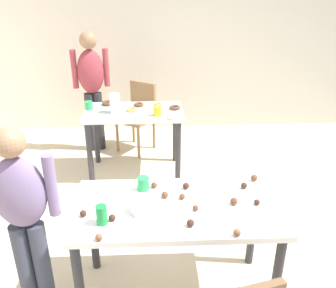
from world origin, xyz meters
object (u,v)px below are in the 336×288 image
pitcher_far (115,103)px  dining_table_near (176,218)px  chair_far_table (139,112)px  mixing_bowl (144,205)px  person_girl_near (23,210)px  soda_can (102,215)px  dining_table_far (134,121)px  person_adult_far (92,82)px

pitcher_far → dining_table_near: bearing=-72.9°
chair_far_table → mixing_bowl: 2.56m
person_girl_near → soda_can: person_girl_near is taller
chair_far_table → person_girl_near: size_ratio=0.65×
mixing_bowl → soda_can: soda_can is taller
mixing_bowl → pitcher_far: (-0.34, 1.83, 0.06)m
person_girl_near → mixing_bowl: bearing=1.2°
dining_table_near → chair_far_table: size_ratio=1.53×
pitcher_far → mixing_bowl: bearing=-79.5°
dining_table_far → pitcher_far: (-0.19, -0.06, 0.23)m
chair_far_table → pitcher_far: bearing=-107.4°
dining_table_near → person_girl_near: (-0.95, -0.07, 0.14)m
dining_table_far → pitcher_far: pitcher_far is taller
dining_table_far → person_adult_far: 0.88m
dining_table_far → person_girl_near: 2.00m
person_adult_far → pitcher_far: person_adult_far is taller
person_girl_near → pitcher_far: 1.89m
person_adult_far → pitcher_far: 0.77m
dining_table_near → chair_far_table: chair_far_table is taller
dining_table_far → mixing_bowl: mixing_bowl is taller
soda_can → dining_table_near: bearing=20.4°
person_adult_far → mixing_bowl: 2.61m
chair_far_table → person_adult_far: (-0.56, -0.02, 0.41)m
person_girl_near → pitcher_far: person_girl_near is taller
person_adult_far → soda_can: size_ratio=12.35×
chair_far_table → soda_can: (-0.13, -2.65, 0.31)m
dining_table_near → dining_table_far: size_ratio=1.24×
chair_far_table → mixing_bowl: bearing=-87.4°
person_girl_near → pitcher_far: size_ratio=6.48×
chair_far_table → dining_table_near: bearing=-82.6°
person_girl_near → person_adult_far: size_ratio=0.88×
person_girl_near → soda_can: (0.49, -0.10, 0.03)m
dining_table_near → dining_table_far: bearing=100.9°
dining_table_near → soda_can: bearing=-159.6°
chair_far_table → soda_can: bearing=-92.8°
soda_can → pitcher_far: bearing=92.7°
chair_far_table → soda_can: soda_can is taller
person_adult_far → soda_can: (0.44, -2.64, -0.09)m
chair_far_table → person_adult_far: size_ratio=0.58×
dining_table_near → person_girl_near: person_girl_near is taller
person_girl_near → person_adult_far: 2.54m
soda_can → mixing_bowl: bearing=25.7°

